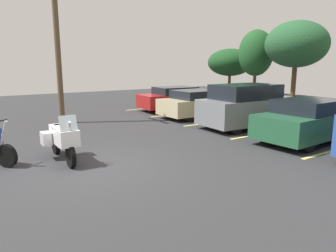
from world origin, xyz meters
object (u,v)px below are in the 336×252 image
object	(u,v)px
car_champagne	(201,103)
car_green	(312,120)
utility_pole	(57,41)
motorcycle_touring	(63,138)
car_grey	(248,106)
car_red	(179,98)

from	to	relation	value
car_champagne	car_green	size ratio (longest dim) A/B	0.94
utility_pole	motorcycle_touring	bearing A→B (deg)	-14.59
car_green	utility_pole	size ratio (longest dim) A/B	0.69
motorcycle_touring	utility_pole	world-z (taller)	utility_pole
car_champagne	car_grey	distance (m)	3.19
motorcycle_touring	car_red	world-z (taller)	motorcycle_touring
car_green	car_red	bearing A→B (deg)	177.39
car_red	car_grey	distance (m)	5.85
car_red	car_champagne	distance (m)	2.68
utility_pole	car_red	bearing A→B (deg)	94.00
motorcycle_touring	car_grey	xyz separation A→B (m)	(-0.55, 7.95, 0.25)
car_champagne	car_grey	xyz separation A→B (m)	(3.18, -0.02, 0.22)
motorcycle_touring	car_champagne	world-z (taller)	motorcycle_touring
car_grey	car_green	xyz separation A→B (m)	(2.90, 0.08, -0.17)
car_champagne	utility_pole	bearing A→B (deg)	-108.55
car_green	utility_pole	xyz separation A→B (m)	(-8.24, -6.50, 2.94)
car_grey	car_red	bearing A→B (deg)	175.31
motorcycle_touring	car_red	distance (m)	10.57
car_grey	utility_pole	world-z (taller)	utility_pole
car_red	utility_pole	distance (m)	7.53
motorcycle_touring	car_grey	bearing A→B (deg)	93.94
motorcycle_touring	car_grey	distance (m)	7.97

